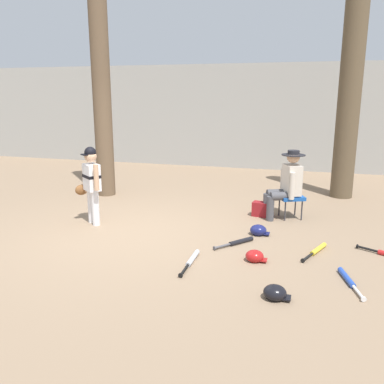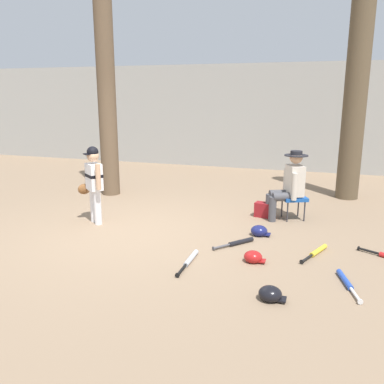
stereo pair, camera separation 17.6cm
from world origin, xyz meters
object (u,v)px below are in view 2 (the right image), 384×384
at_px(folding_stool, 294,199).
at_px(bat_blue_youth, 346,282).
at_px(seated_spectator, 289,183).
at_px(handbag_beside_stool, 265,210).
at_px(batting_helmet_red, 253,257).
at_px(tree_near_player, 106,71).
at_px(bat_aluminum_silver, 190,260).
at_px(bat_black_composite, 238,242).
at_px(young_ballplayer, 93,180).
at_px(batting_helmet_black, 270,294).
at_px(bat_yellow_trainer, 317,252).
at_px(tree_behind_spectator, 354,109).
at_px(batting_helmet_navy, 259,231).

distance_m(folding_stool, bat_blue_youth, 2.55).
bearing_deg(folding_stool, seated_spectator, -156.32).
bearing_deg(handbag_beside_stool, batting_helmet_red, -86.02).
bearing_deg(tree_near_player, bat_aluminum_silver, -47.03).
relative_size(folding_stool, bat_black_composite, 0.89).
xyz_separation_m(tree_near_player, young_ballplayer, (0.76, -1.92, -1.84)).
bearing_deg(seated_spectator, batting_helmet_black, -88.25).
xyz_separation_m(bat_yellow_trainer, batting_helmet_red, (-0.78, -0.54, 0.04)).
bearing_deg(tree_behind_spectator, folding_stool, -117.12).
bearing_deg(young_ballplayer, handbag_beside_stool, 24.30).
distance_m(handbag_beside_stool, batting_helmet_red, 2.05).
bearing_deg(folding_stool, bat_yellow_trainer, -74.09).
xyz_separation_m(seated_spectator, bat_blue_youth, (0.88, -2.36, -0.61)).
relative_size(young_ballplayer, folding_stool, 2.48).
height_order(tree_near_player, folding_stool, tree_near_player).
relative_size(tree_near_player, bat_black_composite, 9.72).
relative_size(tree_near_player, young_ballplayer, 4.39).
relative_size(young_ballplayer, handbag_beside_stool, 3.84).
relative_size(tree_behind_spectator, handbag_beside_stool, 13.17).
relative_size(seated_spectator, batting_helmet_red, 4.25).
bearing_deg(tree_near_player, bat_blue_youth, -32.95).
bearing_deg(bat_aluminum_silver, folding_stool, 64.41).
height_order(bat_yellow_trainer, bat_aluminum_silver, same).
height_order(bat_yellow_trainer, batting_helmet_red, batting_helmet_red).
relative_size(seated_spectator, bat_black_composite, 2.04).
distance_m(tree_behind_spectator, seated_spectator, 2.50).
height_order(young_ballplayer, batting_helmet_red, young_ballplayer).
distance_m(bat_yellow_trainer, batting_helmet_red, 0.95).
bearing_deg(batting_helmet_red, batting_helmet_navy, 94.53).
distance_m(tree_behind_spectator, batting_helmet_navy, 3.69).
xyz_separation_m(bat_yellow_trainer, bat_blue_youth, (0.35, -0.85, 0.00)).
bearing_deg(young_ballplayer, tree_behind_spectator, 37.19).
distance_m(tree_behind_spectator, bat_black_composite, 4.19).
distance_m(folding_stool, bat_aluminum_silver, 2.63).
height_order(batting_helmet_navy, batting_helmet_black, batting_helmet_navy).
bearing_deg(folding_stool, tree_behind_spectator, 62.88).
height_order(handbag_beside_stool, batting_helmet_navy, handbag_beside_stool).
bearing_deg(seated_spectator, bat_aluminum_silver, -114.14).
xyz_separation_m(bat_yellow_trainer, bat_black_composite, (-1.10, 0.02, -0.00)).
bearing_deg(bat_yellow_trainer, tree_behind_spectator, 81.36).
distance_m(bat_aluminum_silver, batting_helmet_navy, 1.48).
height_order(seated_spectator, batting_helmet_red, seated_spectator).
xyz_separation_m(handbag_beside_stool, batting_helmet_red, (0.14, -2.05, -0.06)).
height_order(bat_aluminum_silver, batting_helmet_navy, batting_helmet_navy).
xyz_separation_m(tree_near_player, batting_helmet_black, (3.93, -3.70, -2.51)).
bearing_deg(tree_behind_spectator, bat_black_composite, -115.37).
bearing_deg(young_ballplayer, bat_yellow_trainer, -4.63).
relative_size(tree_near_player, batting_helmet_navy, 18.88).
bearing_deg(bat_blue_youth, bat_yellow_trainer, 112.09).
distance_m(tree_near_player, handbag_beside_stool, 4.29).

